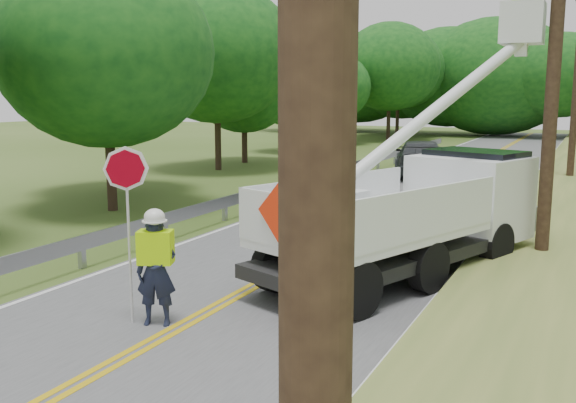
% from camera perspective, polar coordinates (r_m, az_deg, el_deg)
% --- Properties ---
extents(ground, '(140.00, 140.00, 0.00)m').
position_cam_1_polar(ground, '(9.41, -16.78, -14.61)').
color(ground, '#365017').
rests_on(ground, ground).
extents(road, '(7.20, 96.00, 0.03)m').
position_cam_1_polar(road, '(21.42, 9.42, -0.74)').
color(road, '#4F4F51').
rests_on(road, ground).
extents(guardrail, '(0.18, 48.00, 0.77)m').
position_cam_1_polar(guardrail, '(23.59, 0.71, 1.67)').
color(guardrail, '#919299').
rests_on(guardrail, ground).
extents(utility_poles, '(1.60, 43.30, 10.00)m').
position_cam_1_polar(utility_poles, '(23.30, 24.18, 12.38)').
color(utility_poles, black).
rests_on(utility_poles, ground).
extents(treeline_left, '(10.71, 56.12, 9.75)m').
position_cam_1_polar(treeline_left, '(38.51, 0.52, 11.98)').
color(treeline_left, '#332319').
rests_on(treeline_left, ground).
extents(treeline_horizon, '(57.09, 14.10, 11.22)m').
position_cam_1_polar(treeline_horizon, '(62.52, 22.54, 10.41)').
color(treeline_horizon, '#104316').
rests_on(treeline_horizon, ground).
extents(flagger, '(1.09, 0.72, 2.96)m').
position_cam_1_polar(flagger, '(10.66, -11.86, -5.42)').
color(flagger, '#191E33').
rests_on(flagger, road).
extents(bucket_truck, '(4.69, 7.53, 6.98)m').
position_cam_1_polar(bucket_truck, '(14.27, 13.33, 0.42)').
color(bucket_truck, black).
rests_on(bucket_truck, road).
extents(suv_silver, '(4.47, 5.95, 1.50)m').
position_cam_1_polar(suv_silver, '(20.90, 4.90, 1.22)').
color(suv_silver, silver).
rests_on(suv_silver, road).
extents(suv_darkgrey, '(3.76, 6.17, 1.67)m').
position_cam_1_polar(suv_darkgrey, '(30.56, 11.83, 3.85)').
color(suv_darkgrey, '#35393C').
rests_on(suv_darkgrey, road).
extents(stop_sign_permanent, '(0.53, 0.08, 2.47)m').
position_cam_1_polar(stop_sign_permanent, '(27.27, 4.63, 5.00)').
color(stop_sign_permanent, '#919299').
rests_on(stop_sign_permanent, ground).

